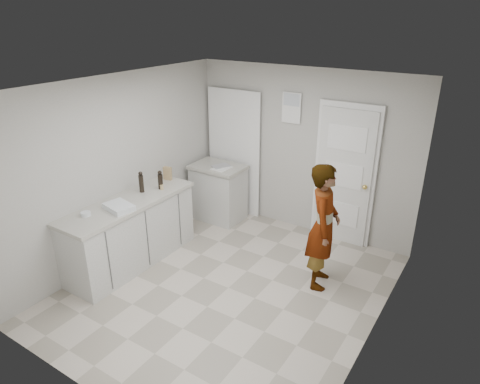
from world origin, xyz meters
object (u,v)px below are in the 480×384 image
Objects in this scene: oil_cruet_b at (141,182)px; cake_mix_box at (168,173)px; person at (323,227)px; spice_jar at (162,187)px; egg_bowl at (86,214)px; baking_dish at (119,207)px; oil_cruet_a at (160,180)px.

cake_mix_box is at bearing 91.35° from oil_cruet_b.
cake_mix_box is 0.65× the size of oil_cruet_b.
cake_mix_box is at bearing 75.24° from person.
spice_jar is at bearing 83.81° from person.
cake_mix_box is 1.44m from egg_bowl.
oil_cruet_b is at bearing 105.81° from baking_dish.
spice_jar reaches higher than egg_bowl.
baking_dish is at bearing -93.75° from cake_mix_box.
cake_mix_box is 1.63× the size of egg_bowl.
spice_jar is 0.29m from oil_cruet_b.
baking_dish is 0.40m from egg_bowl.
oil_cruet_a reaches higher than baking_dish.
egg_bowl is at bearing 105.21° from person.
person is 2.54m from baking_dish.
cake_mix_box is (-2.42, -0.07, 0.22)m from person.
oil_cruet_a is at bearing -76.66° from cake_mix_box.
oil_cruet_b is (-0.14, -0.22, 0.01)m from oil_cruet_a.
spice_jar is 1.13m from egg_bowl.
egg_bowl is (-0.05, -0.90, -0.12)m from oil_cruet_b.
oil_cruet_b is at bearing 87.84° from person.
spice_jar is 0.26× the size of oil_cruet_a.
person is 5.95× the size of oil_cruet_a.
cake_mix_box is 0.36m from oil_cruet_a.
oil_cruet_a reaches higher than spice_jar.
baking_dish is (0.16, -0.56, -0.11)m from oil_cruet_b.
oil_cruet_a reaches higher than cake_mix_box.
cake_mix_box is 0.54m from oil_cruet_b.
egg_bowl is at bearing -103.97° from cake_mix_box.
oil_cruet_a is (0.15, -0.32, 0.03)m from cake_mix_box.
oil_cruet_b reaches higher than cake_mix_box.
oil_cruet_b is 2.50× the size of egg_bowl.
baking_dish is at bearing -88.82° from oil_cruet_a.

